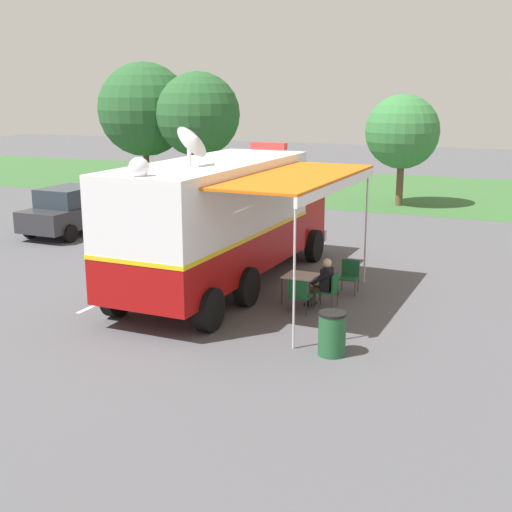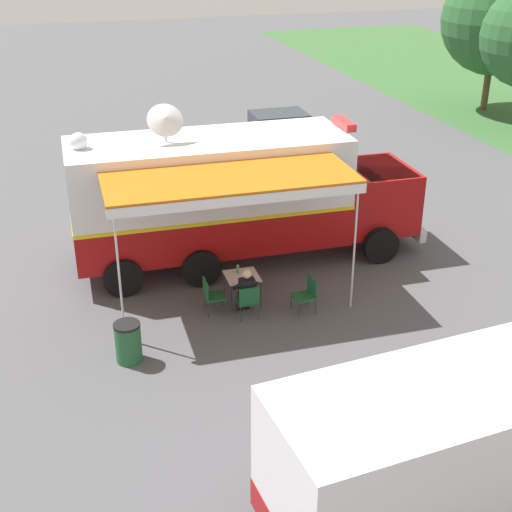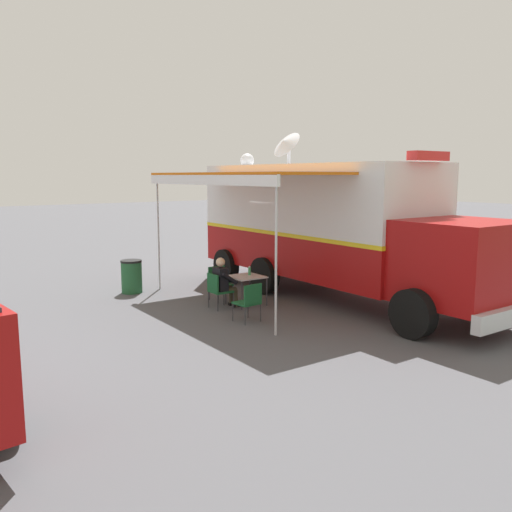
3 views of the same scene
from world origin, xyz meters
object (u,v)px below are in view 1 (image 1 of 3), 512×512
at_px(folding_chair_at_table, 330,288).
at_px(folding_chair_beside_table, 299,294).
at_px(water_bottle, 295,271).
at_px(trash_bin, 332,334).
at_px(car_behind_truck, 72,210).
at_px(command_truck, 226,217).
at_px(seated_responder, 323,281).
at_px(folding_chair_spare_by_truck, 349,274).
at_px(folding_table, 301,277).

xyz_separation_m(folding_chair_at_table, folding_chair_beside_table, (-0.54, -0.77, 0.00)).
height_order(water_bottle, folding_chair_beside_table, water_bottle).
relative_size(trash_bin, car_behind_truck, 0.22).
distance_m(command_truck, folding_chair_beside_table, 3.28).
xyz_separation_m(command_truck, seated_responder, (2.96, -0.62, -1.29)).
xyz_separation_m(seated_responder, trash_bin, (1.13, -2.93, -0.20)).
height_order(folding_chair_spare_by_truck, car_behind_truck, car_behind_truck).
relative_size(folding_chair_spare_by_truck, seated_responder, 0.70).
bearing_deg(trash_bin, car_behind_truck, 148.48).
bearing_deg(water_bottle, folding_chair_beside_table, -62.31).
relative_size(command_truck, seated_responder, 7.63).
bearing_deg(folding_chair_spare_by_truck, trash_bin, -78.95).
relative_size(seated_responder, car_behind_truck, 0.30).
bearing_deg(folding_table, folding_chair_spare_by_truck, 57.32).
xyz_separation_m(water_bottle, trash_bin, (1.89, -2.94, -0.38)).
xyz_separation_m(command_truck, folding_chair_beside_table, (2.61, -1.40, -1.43)).
relative_size(command_truck, trash_bin, 10.48).
bearing_deg(seated_responder, car_behind_truck, 157.44).
distance_m(seated_responder, trash_bin, 3.15).
height_order(folding_chair_at_table, car_behind_truck, car_behind_truck).
height_order(water_bottle, trash_bin, water_bottle).
xyz_separation_m(water_bottle, car_behind_truck, (-10.57, 4.70, 0.05)).
bearing_deg(trash_bin, command_truck, 138.96).
bearing_deg(folding_chair_at_table, car_behind_truck, 157.76).
height_order(folding_chair_at_table, folding_chair_beside_table, same).
xyz_separation_m(folding_table, folding_chair_beside_table, (0.26, -0.85, -0.16)).
bearing_deg(folding_table, folding_chair_beside_table, -73.01).
bearing_deg(trash_bin, folding_table, 120.00).
bearing_deg(seated_responder, folding_chair_beside_table, -114.40).
bearing_deg(trash_bin, water_bottle, 122.69).
distance_m(water_bottle, folding_chair_at_table, 1.01).
height_order(water_bottle, folding_chair_spare_by_truck, water_bottle).
bearing_deg(water_bottle, folding_chair_spare_by_truck, 54.27).
relative_size(folding_chair_spare_by_truck, car_behind_truck, 0.21).
bearing_deg(folding_chair_spare_by_truck, car_behind_truck, 164.31).
bearing_deg(folding_chair_beside_table, water_bottle, 117.69).
bearing_deg(folding_chair_beside_table, trash_bin, -55.61).
xyz_separation_m(folding_chair_at_table, trash_bin, (0.94, -2.93, -0.06)).
height_order(folding_table, car_behind_truck, car_behind_truck).
bearing_deg(folding_table, folding_chair_at_table, -5.65).
bearing_deg(water_bottle, folding_table, 22.59).
xyz_separation_m(folding_chair_spare_by_truck, car_behind_truck, (-11.61, 3.26, 0.37)).
distance_m(folding_table, trash_bin, 3.48).
xyz_separation_m(command_truck, folding_table, (2.35, -0.55, -1.27)).
bearing_deg(folding_chair_at_table, water_bottle, 179.07).
relative_size(folding_chair_at_table, folding_chair_beside_table, 1.00).
distance_m(folding_table, water_bottle, 0.23).
xyz_separation_m(folding_table, car_behind_truck, (-10.72, 4.63, 0.21)).
height_order(folding_chair_beside_table, seated_responder, seated_responder).
distance_m(folding_chair_beside_table, seated_responder, 0.86).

